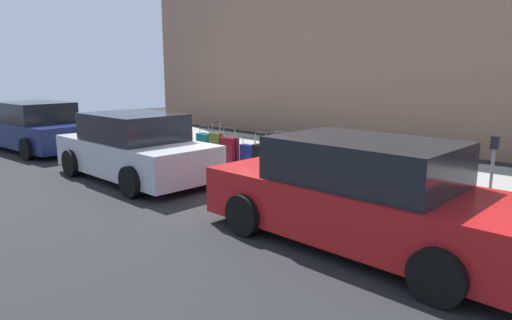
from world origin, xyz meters
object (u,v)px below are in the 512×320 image
(suitcase_red_5, at_px, (300,164))
(bollard_post, at_px, (166,138))
(parked_car_silver_1, at_px, (134,148))
(suitcase_teal_4, at_px, (321,166))
(suitcase_navy_1, at_px, (391,179))
(suitcase_teal_11, at_px, (205,146))
(suitcase_navy_8, at_px, (249,155))
(parked_car_red_0, at_px, (362,196))
(parking_meter, at_px, (493,162))
(suitcase_black_0, at_px, (420,183))
(parked_car_navy_2, at_px, (36,128))
(suitcase_maroon_9, at_px, (229,150))
(suitcase_olive_3, at_px, (344,169))
(suitcase_olive_10, at_px, (216,147))
(suitcase_silver_6, at_px, (282,157))
(suitcase_maroon_2, at_px, (365,174))
(suitcase_black_7, at_px, (261,157))
(fire_hydrant, at_px, (183,139))

(suitcase_red_5, relative_size, bollard_post, 1.03)
(parked_car_silver_1, bearing_deg, suitcase_teal_4, -147.31)
(suitcase_navy_1, height_order, suitcase_teal_11, suitcase_teal_11)
(suitcase_navy_8, relative_size, parked_car_red_0, 0.16)
(parking_meter, bearing_deg, suitcase_black_0, 9.75)
(suitcase_teal_4, relative_size, parked_car_navy_2, 0.16)
(suitcase_red_5, xyz_separation_m, suitcase_maroon_9, (2.25, 0.04, 0.04))
(suitcase_teal_4, distance_m, parked_car_red_0, 3.28)
(suitcase_olive_3, bearing_deg, parked_car_navy_2, 13.42)
(suitcase_navy_1, height_order, suitcase_red_5, suitcase_navy_1)
(suitcase_black_0, xyz_separation_m, suitcase_olive_10, (5.49, 0.07, 0.07))
(suitcase_olive_3, xyz_separation_m, suitcase_silver_6, (1.72, -0.03, 0.02))
(suitcase_maroon_9, distance_m, suitcase_olive_10, 0.53)
(suitcase_maroon_2, relative_size, parked_car_silver_1, 0.16)
(suitcase_maroon_2, xyz_separation_m, suitcase_black_7, (2.77, 0.06, -0.01))
(suitcase_teal_4, height_order, suitcase_maroon_9, suitcase_maroon_9)
(suitcase_maroon_2, xyz_separation_m, suitcase_red_5, (1.64, -0.02, -0.01))
(suitcase_silver_6, bearing_deg, parking_meter, -177.45)
(suitcase_teal_4, relative_size, bollard_post, 0.88)
(suitcase_maroon_2, relative_size, suitcase_teal_11, 0.77)
(suitcase_red_5, relative_size, fire_hydrant, 1.01)
(parked_car_red_0, bearing_deg, suitcase_maroon_9, -24.04)
(suitcase_maroon_2, distance_m, suitcase_maroon_9, 3.89)
(parked_car_red_0, bearing_deg, suitcase_black_7, -29.38)
(suitcase_maroon_9, xyz_separation_m, suitcase_olive_10, (0.53, -0.02, 0.04))
(suitcase_navy_1, bearing_deg, parked_car_red_0, 106.86)
(suitcase_teal_11, relative_size, parked_car_red_0, 0.19)
(suitcase_olive_3, relative_size, parking_meter, 0.80)
(suitcase_silver_6, distance_m, suitcase_black_7, 0.56)
(suitcase_olive_3, relative_size, parked_car_navy_2, 0.22)
(suitcase_black_7, bearing_deg, suitcase_maroon_2, -178.79)
(suitcase_black_7, bearing_deg, parked_car_red_0, 150.62)
(parked_car_red_0, bearing_deg, suitcase_teal_4, -45.10)
(suitcase_silver_6, bearing_deg, suitcase_black_7, 12.67)
(parked_car_silver_1, bearing_deg, parked_car_red_0, 180.00)
(suitcase_black_7, relative_size, fire_hydrant, 1.09)
(parking_meter, bearing_deg, parked_car_silver_1, 20.50)
(suitcase_teal_4, height_order, suitcase_red_5, suitcase_red_5)
(parked_car_red_0, height_order, parked_car_silver_1, parked_car_red_0)
(suitcase_teal_11, distance_m, bollard_post, 1.53)
(suitcase_maroon_2, bearing_deg, suitcase_silver_6, -1.66)
(suitcase_silver_6, bearing_deg, parked_car_silver_1, 44.13)
(suitcase_teal_11, relative_size, bollard_post, 1.07)
(suitcase_olive_3, relative_size, bollard_post, 1.23)
(suitcase_red_5, bearing_deg, parked_car_red_0, 141.01)
(suitcase_olive_3, height_order, bollard_post, suitcase_olive_3)
(suitcase_olive_10, bearing_deg, parked_car_red_0, 157.77)
(suitcase_navy_8, xyz_separation_m, fire_hydrant, (2.54, 0.07, 0.17))
(suitcase_black_0, height_order, suitcase_black_7, suitcase_black_7)
(suitcase_silver_6, height_order, parked_car_red_0, parked_car_red_0)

